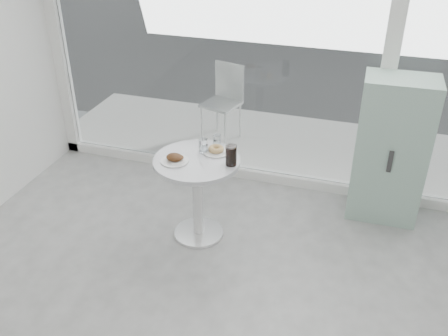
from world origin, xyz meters
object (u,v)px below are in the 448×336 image
(water_tumbler_b, at_px, (217,142))
(cola_glass, at_px, (231,156))
(plate_donut, at_px, (216,150))
(mint_cabinet, at_px, (391,150))
(water_tumbler_a, at_px, (203,147))
(plate_fritter, at_px, (175,159))
(patio_chair, at_px, (224,97))
(main_table, at_px, (197,182))

(water_tumbler_b, bearing_deg, cola_glass, -51.76)
(plate_donut, height_order, cola_glass, cola_glass)
(mint_cabinet, height_order, water_tumbler_a, mint_cabinet)
(plate_fritter, relative_size, plate_donut, 1.01)
(patio_chair, distance_m, plate_fritter, 1.96)
(main_table, relative_size, mint_cabinet, 0.57)
(plate_fritter, bearing_deg, water_tumbler_b, 54.80)
(main_table, height_order, mint_cabinet, mint_cabinet)
(plate_fritter, bearing_deg, main_table, 30.48)
(mint_cabinet, relative_size, water_tumbler_a, 10.98)
(main_table, bearing_deg, water_tumbler_a, 83.60)
(patio_chair, xyz_separation_m, plate_donut, (0.46, -1.69, 0.23))
(plate_fritter, bearing_deg, plate_donut, 43.19)
(plate_fritter, xyz_separation_m, plate_donut, (0.27, 0.25, -0.01))
(water_tumbler_a, bearing_deg, main_table, -96.40)
(main_table, bearing_deg, water_tumbler_b, 70.18)
(water_tumbler_a, bearing_deg, plate_fritter, -127.15)
(mint_cabinet, height_order, water_tumbler_b, mint_cabinet)
(patio_chair, bearing_deg, main_table, -64.11)
(patio_chair, xyz_separation_m, plate_fritter, (0.19, -1.94, 0.24))
(main_table, distance_m, mint_cabinet, 1.75)
(main_table, relative_size, plate_fritter, 3.37)
(plate_donut, distance_m, water_tumbler_b, 0.10)
(plate_fritter, xyz_separation_m, cola_glass, (0.45, 0.09, 0.06))
(water_tumbler_b, bearing_deg, main_table, -109.82)
(patio_chair, xyz_separation_m, water_tumbler_b, (0.44, -1.59, 0.26))
(main_table, distance_m, cola_glass, 0.42)
(patio_chair, distance_m, water_tumbler_b, 1.67)
(plate_fritter, bearing_deg, mint_cabinet, 28.87)
(patio_chair, distance_m, plate_donut, 1.77)
(main_table, distance_m, water_tumbler_a, 0.30)
(patio_chair, bearing_deg, cola_glass, -55.56)
(water_tumbler_a, relative_size, cola_glass, 0.71)
(plate_donut, bearing_deg, main_table, -125.62)
(plate_donut, distance_m, cola_glass, 0.25)
(main_table, bearing_deg, mint_cabinet, 28.70)
(patio_chair, relative_size, water_tumbler_b, 7.92)
(water_tumbler_b, distance_m, cola_glass, 0.33)
(mint_cabinet, bearing_deg, water_tumbler_a, -156.13)
(plate_donut, bearing_deg, plate_fritter, -136.81)
(main_table, distance_m, water_tumbler_b, 0.38)
(main_table, distance_m, plate_donut, 0.31)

